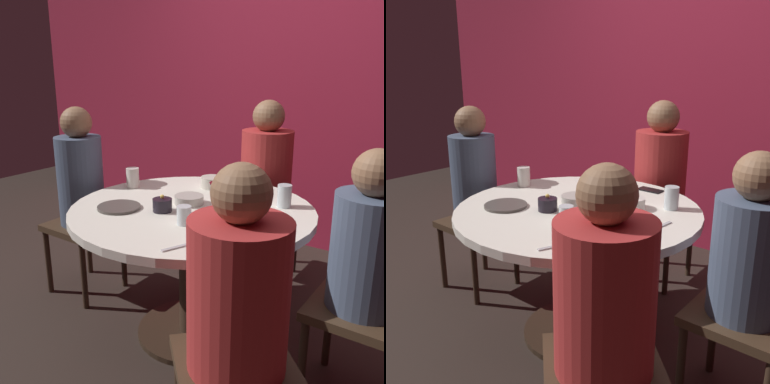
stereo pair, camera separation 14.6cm
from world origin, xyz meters
TOP-DOWN VIEW (x-y plane):
  - ground_plane at (0.00, 0.00)m, footprint 8.00×8.00m
  - back_wall at (0.00, 1.57)m, footprint 6.00×0.10m
  - dining_table at (0.00, 0.00)m, footprint 1.24×1.24m
  - seated_diner_left at (-0.85, 0.00)m, footprint 0.40×0.40m
  - seated_diner_back at (0.00, 0.85)m, footprint 0.40×0.40m
  - seated_diner_right at (0.86, 0.00)m, footprint 0.40×0.40m
  - seated_diner_front_right at (0.62, -0.62)m, footprint 0.57×0.57m
  - candle_holder at (-0.08, -0.14)m, footprint 0.10×0.10m
  - wine_glass at (0.20, -0.07)m, footprint 0.08×0.08m
  - dinner_plate at (-0.29, -0.23)m, footprint 0.22×0.22m
  - cell_phone at (0.13, 0.49)m, footprint 0.14×0.07m
  - bowl_serving_large at (-0.04, 0.03)m, footprint 0.15×0.15m
  - bowl_salad_center at (0.22, 0.16)m, footprint 0.13×0.13m
  - bowl_small_white at (0.36, -0.23)m, footprint 0.21×0.21m
  - bowl_sauce_side at (-0.11, 0.36)m, footprint 0.13×0.13m
  - cup_near_candle at (0.11, -0.22)m, footprint 0.07×0.07m
  - cup_by_left_diner at (0.38, 0.27)m, footprint 0.07×0.07m
  - cup_by_right_diner at (-0.50, 0.10)m, footprint 0.08×0.08m
  - fork_near_plate at (0.46, 0.01)m, footprint 0.04×0.18m
  - knife_near_plate at (0.25, -0.43)m, footprint 0.08×0.17m

SIDE VIEW (x-z plane):
  - ground_plane at x=0.00m, z-range 0.00..0.00m
  - dining_table at x=0.00m, z-range 0.20..0.94m
  - seated_diner_right at x=0.86m, z-range 0.14..1.27m
  - seated_diner_front_right at x=0.62m, z-range 0.14..1.30m
  - seated_diner_left at x=-0.85m, z-range 0.13..1.33m
  - fork_near_plate at x=0.46m, z-range 0.74..0.74m
  - knife_near_plate at x=0.25m, z-range 0.74..0.74m
  - cell_phone at x=0.13m, z-range 0.74..0.74m
  - dinner_plate at x=-0.29m, z-range 0.74..0.75m
  - seated_diner_back at x=0.00m, z-range 0.14..1.36m
  - bowl_serving_large at x=-0.04m, z-range 0.74..0.78m
  - bowl_salad_center at x=0.22m, z-range 0.74..0.79m
  - bowl_small_white at x=0.36m, z-range 0.74..0.80m
  - bowl_sauce_side at x=-0.11m, z-range 0.74..0.80m
  - candle_holder at x=-0.08m, z-range 0.73..0.81m
  - cup_near_candle at x=0.11m, z-range 0.74..0.82m
  - cup_by_left_diner at x=0.38m, z-range 0.74..0.85m
  - cup_by_right_diner at x=-0.50m, z-range 0.74..0.85m
  - wine_glass at x=0.20m, z-range 0.78..0.95m
  - back_wall at x=0.00m, z-range 0.00..2.60m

